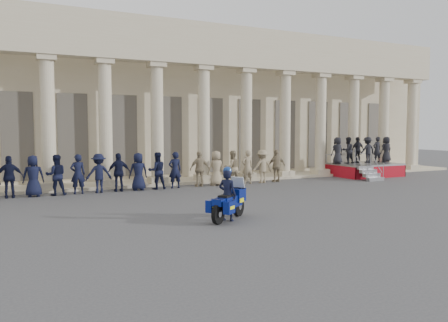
# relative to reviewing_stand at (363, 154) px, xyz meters

# --- Properties ---
(ground) EXTENTS (90.00, 90.00, 0.00)m
(ground) POSITION_rel_reviewing_stand_xyz_m (-11.61, -6.98, -1.34)
(ground) COLOR #404043
(ground) RESTS_ON ground
(building) EXTENTS (40.00, 12.50, 9.00)m
(building) POSITION_rel_reviewing_stand_xyz_m (-11.61, 7.77, 3.19)
(building) COLOR #C2B291
(building) RESTS_ON ground
(officer_rank) EXTENTS (20.51, 0.68, 1.80)m
(officer_rank) POSITION_rel_reviewing_stand_xyz_m (-16.47, -0.34, -0.44)
(officer_rank) COLOR black
(officer_rank) RESTS_ON ground
(reviewing_stand) EXTENTS (4.80, 3.87, 2.43)m
(reviewing_stand) POSITION_rel_reviewing_stand_xyz_m (0.00, 0.00, 0.00)
(reviewing_stand) COLOR gray
(reviewing_stand) RESTS_ON ground
(motorcycle) EXTENTS (1.75, 1.49, 1.33)m
(motorcycle) POSITION_rel_reviewing_stand_xyz_m (-13.37, -8.30, -0.76)
(motorcycle) COLOR black
(motorcycle) RESTS_ON ground
(rider) EXTENTS (0.68, 0.72, 1.73)m
(rider) POSITION_rel_reviewing_stand_xyz_m (-13.46, -8.37, -0.48)
(rider) COLOR black
(rider) RESTS_ON ground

